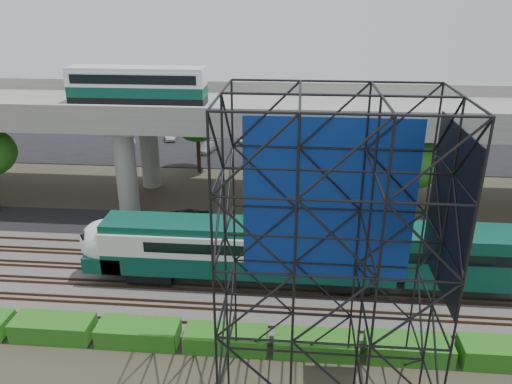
{
  "coord_description": "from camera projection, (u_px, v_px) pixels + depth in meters",
  "views": [
    {
      "loc": [
        4.65,
        -26.73,
        18.7
      ],
      "look_at": [
        1.8,
        6.0,
        5.22
      ],
      "focal_mm": 35.0,
      "sensor_mm": 36.0,
      "label": 1
    }
  ],
  "objects": [
    {
      "name": "parking_lot",
      "position": [
        261.0,
        146.0,
        63.43
      ],
      "size": [
        90.0,
        18.0,
        0.08
      ],
      "primitive_type": "cube",
      "color": "black",
      "rests_on": "ground"
    },
    {
      "name": "suv",
      "position": [
        192.0,
        218.0,
        42.07
      ],
      "size": [
        4.89,
        2.97,
        1.27
      ],
      "primitive_type": "imported",
      "rotation": [
        0.0,
        0.0,
        1.77
      ],
      "color": "black",
      "rests_on": "service_road"
    },
    {
      "name": "overpass",
      "position": [
        238.0,
        117.0,
        43.79
      ],
      "size": [
        80.0,
        12.0,
        12.4
      ],
      "color": "#9E9B93",
      "rests_on": "ground"
    },
    {
      "name": "harbor_water",
      "position": [
        271.0,
        108.0,
        83.71
      ],
      "size": [
        140.0,
        40.0,
        0.03
      ],
      "primitive_type": "cube",
      "color": "#465A74",
      "rests_on": "ground"
    },
    {
      "name": "hedge_strip",
      "position": [
        226.0,
        338.0,
        27.85
      ],
      "size": [
        34.6,
        1.8,
        1.2
      ],
      "color": "#1D6116",
      "rests_on": "ground"
    },
    {
      "name": "ground",
      "position": [
        220.0,
        301.0,
        32.11
      ],
      "size": [
        140.0,
        140.0,
        0.0
      ],
      "primitive_type": "plane",
      "color": "#474233",
      "rests_on": "ground"
    },
    {
      "name": "service_road",
      "position": [
        239.0,
        228.0,
        41.77
      ],
      "size": [
        90.0,
        5.0,
        0.08
      ],
      "primitive_type": "cube",
      "color": "black",
      "rests_on": "ground"
    },
    {
      "name": "rail_tracks",
      "position": [
        225.0,
        281.0,
        33.84
      ],
      "size": [
        90.0,
        9.52,
        0.16
      ],
      "color": "#472D1E",
      "rests_on": "ballast_bed"
    },
    {
      "name": "parked_cars",
      "position": [
        272.0,
        142.0,
        62.75
      ],
      "size": [
        37.07,
        9.61,
        1.3
      ],
      "color": "silver",
      "rests_on": "parking_lot"
    },
    {
      "name": "ballast_bed",
      "position": [
        225.0,
        283.0,
        33.91
      ],
      "size": [
        90.0,
        12.0,
        0.2
      ],
      "primitive_type": "cube",
      "color": "slate",
      "rests_on": "ground"
    },
    {
      "name": "trees",
      "position": [
        195.0,
        144.0,
        45.27
      ],
      "size": [
        40.94,
        16.94,
        7.69
      ],
      "color": "#382314",
      "rests_on": "ground"
    },
    {
      "name": "commuter_train",
      "position": [
        280.0,
        249.0,
        32.56
      ],
      "size": [
        29.3,
        3.06,
        4.3
      ],
      "color": "black",
      "rests_on": "rail_tracks"
    },
    {
      "name": "scaffold_tower",
      "position": [
        330.0,
        270.0,
        21.41
      ],
      "size": [
        9.36,
        6.36,
        15.0
      ],
      "color": "black",
      "rests_on": "ground"
    }
  ]
}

